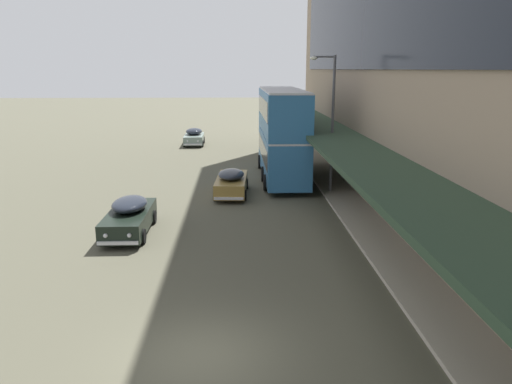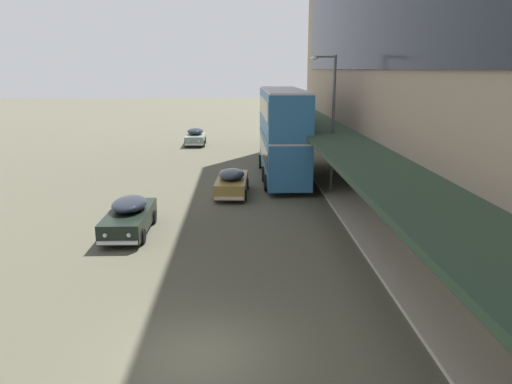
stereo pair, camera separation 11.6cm
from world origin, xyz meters
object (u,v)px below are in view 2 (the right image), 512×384
(sedan_second_near, at_px, (129,216))
(street_lamp, at_px, (331,115))
(sedan_oncoming_front, at_px, (195,137))
(sedan_trailing_near, at_px, (232,182))
(transit_bus_kerbside_front, at_px, (283,131))

(sedan_second_near, distance_m, street_lamp, 12.94)
(sedan_second_near, xyz_separation_m, sedan_oncoming_front, (0.70, 26.81, 0.01))
(sedan_oncoming_front, relative_size, sedan_trailing_near, 0.88)
(street_lamp, bearing_deg, transit_bus_kerbside_front, 119.48)
(sedan_oncoming_front, bearing_deg, transit_bus_kerbside_front, -65.47)
(sedan_second_near, relative_size, sedan_oncoming_front, 1.13)
(sedan_trailing_near, distance_m, street_lamp, 6.90)
(sedan_second_near, bearing_deg, sedan_trailing_near, 56.59)
(transit_bus_kerbside_front, xyz_separation_m, street_lamp, (2.38, -4.21, 1.44))
(street_lamp, bearing_deg, sedan_second_near, -145.81)
(transit_bus_kerbside_front, distance_m, sedan_second_near, 13.85)
(sedan_second_near, bearing_deg, sedan_oncoming_front, 88.51)
(transit_bus_kerbside_front, height_order, sedan_second_near, transit_bus_kerbside_front)
(transit_bus_kerbside_front, xyz_separation_m, sedan_oncoming_front, (-7.15, 15.66, -2.40))
(sedan_oncoming_front, height_order, street_lamp, street_lamp)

